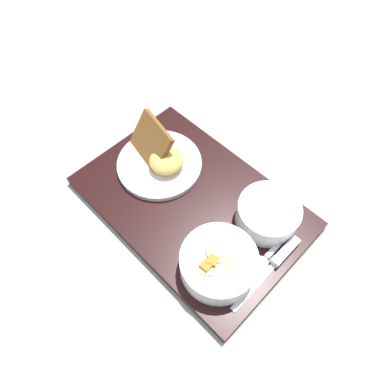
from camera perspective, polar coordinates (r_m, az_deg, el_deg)
The scene contains 7 objects.
ground_plane at distance 0.69m, azimuth -0.00°, elevation -2.18°, with size 4.00×4.00×0.00m, color #ADA89E.
serving_tray at distance 0.69m, azimuth -0.00°, elevation -1.76°, with size 0.45×0.30×0.02m.
bowl_salad at distance 0.59m, azimuth 4.41°, elevation -11.67°, with size 0.13×0.13×0.06m.
bowl_soup at distance 0.65m, azimuth 12.60°, elevation -3.39°, with size 0.12×0.12×0.05m.
plate_main at distance 0.72m, azimuth -5.45°, elevation 5.38°, with size 0.18×0.18×0.09m.
knife at distance 0.64m, azimuth 14.55°, elevation -10.43°, with size 0.02×0.18×0.02m.
spoon at distance 0.63m, azimuth 12.13°, elevation -10.75°, with size 0.03×0.15×0.01m.
Camera 1 is at (-0.24, 0.25, 0.60)m, focal length 32.00 mm.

